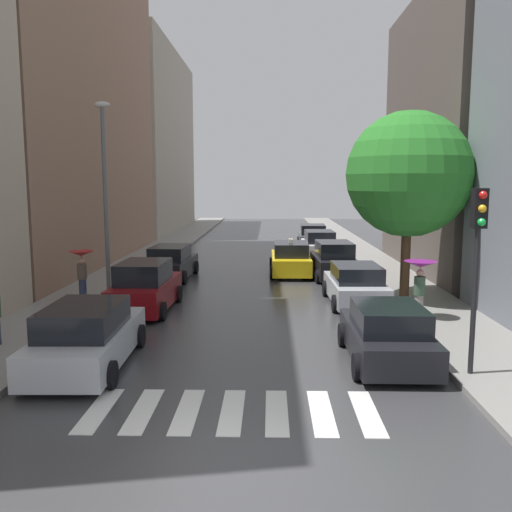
{
  "coord_description": "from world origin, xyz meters",
  "views": [
    {
      "loc": [
        0.75,
        -7.95,
        4.58
      ],
      "look_at": [
        0.11,
        16.94,
        1.17
      ],
      "focal_mm": 37.86,
      "sensor_mm": 36.0,
      "label": 1
    }
  ],
  "objects_px": {
    "parked_car_left_nearest": "(87,337)",
    "street_tree_right": "(409,175)",
    "parked_car_right_third": "(334,261)",
    "traffic_light_right_corner": "(478,240)",
    "taxi_midroad": "(290,259)",
    "pedestrian_foreground": "(420,276)",
    "parked_car_left_second": "(145,288)",
    "parked_car_right_fourth": "(319,246)",
    "parked_car_left_third": "(171,263)",
    "lamp_post_left": "(105,187)",
    "parked_car_right_fifth": "(313,237)",
    "parked_car_right_second": "(356,285)",
    "pedestrian_by_kerb": "(82,264)",
    "parked_car_right_nearest": "(387,335)"
  },
  "relations": [
    {
      "from": "parked_car_right_third",
      "to": "taxi_midroad",
      "type": "distance_m",
      "value": 2.27
    },
    {
      "from": "parked_car_right_fifth",
      "to": "lamp_post_left",
      "type": "distance_m",
      "value": 20.01
    },
    {
      "from": "parked_car_left_third",
      "to": "pedestrian_foreground",
      "type": "height_order",
      "value": "pedestrian_foreground"
    },
    {
      "from": "parked_car_right_nearest",
      "to": "street_tree_right",
      "type": "height_order",
      "value": "street_tree_right"
    },
    {
      "from": "parked_car_right_second",
      "to": "pedestrian_foreground",
      "type": "height_order",
      "value": "pedestrian_foreground"
    },
    {
      "from": "parked_car_left_third",
      "to": "pedestrian_foreground",
      "type": "bearing_deg",
      "value": -126.57
    },
    {
      "from": "parked_car_right_nearest",
      "to": "pedestrian_by_kerb",
      "type": "height_order",
      "value": "pedestrian_by_kerb"
    },
    {
      "from": "parked_car_right_fifth",
      "to": "traffic_light_right_corner",
      "type": "xyz_separation_m",
      "value": [
        1.68,
        -25.68,
        2.51
      ]
    },
    {
      "from": "parked_car_left_nearest",
      "to": "street_tree_right",
      "type": "bearing_deg",
      "value": -53.58
    },
    {
      "from": "parked_car_right_nearest",
      "to": "parked_car_right_third",
      "type": "relative_size",
      "value": 0.92
    },
    {
      "from": "taxi_midroad",
      "to": "parked_car_right_second",
      "type": "bearing_deg",
      "value": -161.97
    },
    {
      "from": "pedestrian_foreground",
      "to": "traffic_light_right_corner",
      "type": "xyz_separation_m",
      "value": [
        -0.19,
        -5.19,
        1.73
      ]
    },
    {
      "from": "parked_car_left_nearest",
      "to": "parked_car_right_second",
      "type": "relative_size",
      "value": 1.11
    },
    {
      "from": "parked_car_right_fourth",
      "to": "pedestrian_by_kerb",
      "type": "bearing_deg",
      "value": 138.46
    },
    {
      "from": "parked_car_right_fourth",
      "to": "taxi_midroad",
      "type": "bearing_deg",
      "value": 159.46
    },
    {
      "from": "parked_car_right_nearest",
      "to": "pedestrian_foreground",
      "type": "bearing_deg",
      "value": -25.16
    },
    {
      "from": "parked_car_right_third",
      "to": "traffic_light_right_corner",
      "type": "xyz_separation_m",
      "value": [
        1.64,
        -13.44,
        2.46
      ]
    },
    {
      "from": "parked_car_left_nearest",
      "to": "pedestrian_by_kerb",
      "type": "height_order",
      "value": "pedestrian_by_kerb"
    },
    {
      "from": "lamp_post_left",
      "to": "pedestrian_by_kerb",
      "type": "bearing_deg",
      "value": -157.06
    },
    {
      "from": "parked_car_right_second",
      "to": "pedestrian_foreground",
      "type": "bearing_deg",
      "value": -149.49
    },
    {
      "from": "pedestrian_foreground",
      "to": "street_tree_right",
      "type": "distance_m",
      "value": 4.53
    },
    {
      "from": "parked_car_left_nearest",
      "to": "pedestrian_by_kerb",
      "type": "relative_size",
      "value": 2.57
    },
    {
      "from": "taxi_midroad",
      "to": "pedestrian_foreground",
      "type": "xyz_separation_m",
      "value": [
        3.85,
        -9.28,
        0.79
      ]
    },
    {
      "from": "parked_car_right_second",
      "to": "parked_car_left_nearest",
      "type": "bearing_deg",
      "value": 131.33
    },
    {
      "from": "parked_car_right_nearest",
      "to": "lamp_post_left",
      "type": "height_order",
      "value": "lamp_post_left"
    },
    {
      "from": "parked_car_left_second",
      "to": "parked_car_right_nearest",
      "type": "relative_size",
      "value": 1.06
    },
    {
      "from": "parked_car_right_third",
      "to": "traffic_light_right_corner",
      "type": "bearing_deg",
      "value": -175.28
    },
    {
      "from": "parked_car_right_second",
      "to": "parked_car_right_third",
      "type": "bearing_deg",
      "value": 0.56
    },
    {
      "from": "street_tree_right",
      "to": "lamp_post_left",
      "type": "distance_m",
      "value": 11.49
    },
    {
      "from": "parked_car_left_third",
      "to": "parked_car_right_fourth",
      "type": "height_order",
      "value": "parked_car_right_fourth"
    },
    {
      "from": "parked_car_left_third",
      "to": "pedestrian_by_kerb",
      "type": "relative_size",
      "value": 2.46
    },
    {
      "from": "parked_car_right_fourth",
      "to": "pedestrian_by_kerb",
      "type": "relative_size",
      "value": 2.41
    },
    {
      "from": "parked_car_left_third",
      "to": "street_tree_right",
      "type": "bearing_deg",
      "value": -113.05
    },
    {
      "from": "taxi_midroad",
      "to": "parked_car_left_third",
      "type": "bearing_deg",
      "value": 103.44
    },
    {
      "from": "parked_car_right_fourth",
      "to": "street_tree_right",
      "type": "bearing_deg",
      "value": -170.82
    },
    {
      "from": "parked_car_right_third",
      "to": "lamp_post_left",
      "type": "xyz_separation_m",
      "value": [
        -9.36,
        -5.09,
        3.58
      ]
    },
    {
      "from": "pedestrian_foreground",
      "to": "street_tree_right",
      "type": "bearing_deg",
      "value": -148.64
    },
    {
      "from": "parked_car_left_second",
      "to": "parked_car_right_second",
      "type": "distance_m",
      "value": 7.79
    },
    {
      "from": "parked_car_right_third",
      "to": "parked_car_right_fourth",
      "type": "height_order",
      "value": "parked_car_right_third"
    },
    {
      "from": "parked_car_left_second",
      "to": "pedestrian_by_kerb",
      "type": "distance_m",
      "value": 3.13
    },
    {
      "from": "parked_car_right_fifth",
      "to": "taxi_midroad",
      "type": "xyz_separation_m",
      "value": [
        -1.98,
        -11.21,
        -0.01
      ]
    },
    {
      "from": "parked_car_right_second",
      "to": "taxi_midroad",
      "type": "height_order",
      "value": "taxi_midroad"
    },
    {
      "from": "pedestrian_foreground",
      "to": "pedestrian_by_kerb",
      "type": "xyz_separation_m",
      "value": [
        -12.09,
        2.78,
        -0.09
      ]
    },
    {
      "from": "parked_car_right_third",
      "to": "parked_car_right_fifth",
      "type": "relative_size",
      "value": 1.0
    },
    {
      "from": "parked_car_right_third",
      "to": "parked_car_right_fifth",
      "type": "xyz_separation_m",
      "value": [
        -0.04,
        12.24,
        -0.05
      ]
    },
    {
      "from": "parked_car_right_third",
      "to": "parked_car_right_fourth",
      "type": "distance_m",
      "value": 6.61
    },
    {
      "from": "parked_car_right_nearest",
      "to": "parked_car_right_fourth",
      "type": "xyz_separation_m",
      "value": [
        -0.03,
        18.87,
        0.08
      ]
    },
    {
      "from": "parked_car_left_third",
      "to": "lamp_post_left",
      "type": "distance_m",
      "value": 6.16
    },
    {
      "from": "parked_car_left_nearest",
      "to": "parked_car_left_third",
      "type": "distance_m",
      "value": 12.37
    },
    {
      "from": "parked_car_left_second",
      "to": "traffic_light_right_corner",
      "type": "height_order",
      "value": "traffic_light_right_corner"
    }
  ]
}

